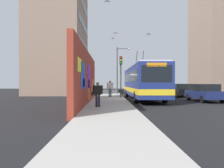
# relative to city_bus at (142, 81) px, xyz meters

# --- Properties ---
(ground_plane) EXTENTS (80.00, 80.00, 0.00)m
(ground_plane) POSITION_rel_city_bus_xyz_m (-0.59, 1.80, -1.87)
(ground_plane) COLOR black
(sidewalk_slab) EXTENTS (48.00, 3.20, 0.15)m
(sidewalk_slab) POSITION_rel_city_bus_xyz_m (-0.59, 3.40, -1.79)
(sidewalk_slab) COLOR #ADA8A0
(sidewalk_slab) RESTS_ON ground_plane
(graffiti_wall) EXTENTS (13.61, 0.32, 4.07)m
(graffiti_wall) POSITION_rel_city_bus_xyz_m (-4.80, 5.15, 0.17)
(graffiti_wall) COLOR maroon
(graffiti_wall) RESTS_ON ground_plane
(building_far_left) EXTENTS (12.83, 7.26, 18.41)m
(building_far_left) POSITION_rel_city_bus_xyz_m (11.15, 11.00, 7.34)
(building_far_left) COLOR gray
(building_far_left) RESTS_ON ground_plane
(building_far_right) EXTENTS (8.85, 7.12, 19.65)m
(building_far_right) POSITION_rel_city_bus_xyz_m (13.00, -15.20, 7.96)
(building_far_right) COLOR gray
(building_far_right) RESTS_ON ground_plane
(city_bus) EXTENTS (12.31, 2.67, 5.14)m
(city_bus) POSITION_rel_city_bus_xyz_m (0.00, 0.00, 0.00)
(city_bus) COLOR navy
(city_bus) RESTS_ON ground_plane
(parked_car_navy) EXTENTS (4.42, 1.91, 1.58)m
(parked_car_navy) POSITION_rel_city_bus_xyz_m (-2.44, -5.20, -1.03)
(parked_car_navy) COLOR navy
(parked_car_navy) RESTS_ON ground_plane
(parked_car_black) EXTENTS (4.38, 1.84, 1.58)m
(parked_car_black) POSITION_rel_city_bus_xyz_m (3.75, -5.20, -1.03)
(parked_car_black) COLOR black
(parked_car_black) RESTS_ON ground_plane
(pedestrian_near_wall) EXTENTS (0.22, 0.72, 1.58)m
(pedestrian_near_wall) POSITION_rel_city_bus_xyz_m (-7.63, 4.16, -0.80)
(pedestrian_near_wall) COLOR #1E1E2D
(pedestrian_near_wall) RESTS_ON sidewalk_slab
(pedestrian_midblock) EXTENTS (0.24, 0.71, 1.79)m
(pedestrian_midblock) POSITION_rel_city_bus_xyz_m (1.84, 3.28, -0.65)
(pedestrian_midblock) COLOR #2D3F59
(pedestrian_midblock) RESTS_ON sidewalk_slab
(traffic_light) EXTENTS (0.49, 0.28, 4.33)m
(traffic_light) POSITION_rel_city_bus_xyz_m (0.61, 2.15, 1.19)
(traffic_light) COLOR #2D382D
(traffic_light) RESTS_ON sidewalk_slab
(street_lamp) EXTENTS (0.44, 1.85, 6.43)m
(street_lamp) POSITION_rel_city_bus_xyz_m (7.31, 2.04, 2.00)
(street_lamp) COLOR #4C4C51
(street_lamp) RESTS_ON sidewalk_slab
(flying_pigeons) EXTENTS (7.80, 4.81, 3.11)m
(flying_pigeons) POSITION_rel_city_bus_xyz_m (0.34, 2.36, 6.19)
(flying_pigeons) COLOR gray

